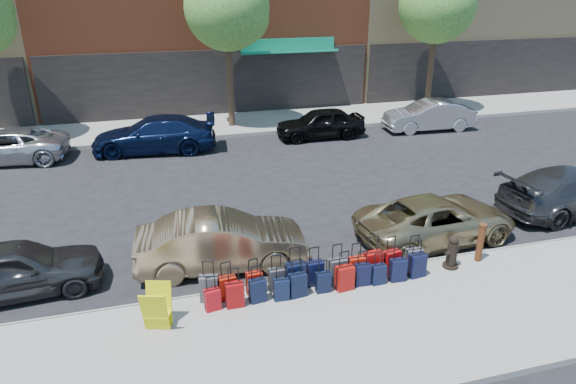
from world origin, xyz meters
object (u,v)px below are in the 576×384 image
object	(u,v)px
tree_center	(230,10)
suitcase_front_5	(315,273)
car_near_2	(436,219)
car_near_0	(15,269)
display_rack	(157,308)
bollard	(480,242)
car_far_1	(154,135)
car_far_2	(320,123)
car_near_3	(573,191)
car_far_3	(429,116)
tree_right	(440,6)
car_far_0	(5,146)
fire_hydrant	(452,253)
car_near_1	(222,242)

from	to	relation	value
tree_center	suitcase_front_5	xyz separation A→B (m)	(-0.66, -14.28, -4.96)
car_near_2	car_near_0	bearing A→B (deg)	83.15
display_rack	car_near_2	xyz separation A→B (m)	(7.61, 2.12, 0.01)
bollard	car_far_1	bearing A→B (deg)	122.80
car_far_2	car_near_3	bearing A→B (deg)	27.90
car_near_2	car_far_3	distance (m)	11.38
tree_right	suitcase_front_5	distance (m)	18.79
car_far_2	car_far_3	distance (m)	5.38
tree_center	car_far_0	bearing A→B (deg)	-165.71
car_far_3	tree_right	bearing A→B (deg)	152.52
car_far_3	car_near_3	bearing A→B (deg)	0.43
tree_right	car_far_3	distance (m)	5.75
car_far_1	car_near_3	bearing A→B (deg)	58.77
fire_hydrant	car_far_1	bearing A→B (deg)	101.18
car_far_0	car_near_0	bearing A→B (deg)	18.37
tree_center	car_far_1	bearing A→B (deg)	-145.18
tree_center	tree_right	distance (m)	10.50
tree_right	car_far_3	bearing A→B (deg)	-120.61
car_near_1	car_far_1	distance (m)	10.06
car_far_1	car_near_0	bearing A→B (deg)	-12.30
tree_right	suitcase_front_5	world-z (taller)	tree_right
tree_center	car_near_0	bearing A→B (deg)	-120.20
car_far_2	car_near_1	bearing A→B (deg)	-30.23
suitcase_front_5	car_far_3	size ratio (longest dim) A/B	0.22
tree_right	bollard	world-z (taller)	tree_right
fire_hydrant	car_far_1	xyz separation A→B (m)	(-6.68, 11.77, 0.19)
car_far_0	car_far_3	distance (m)	18.38
fire_hydrant	car_far_1	distance (m)	13.53
suitcase_front_5	car_near_1	world-z (taller)	car_near_1
display_rack	tree_right	bearing A→B (deg)	62.31
tree_right	display_rack	world-z (taller)	tree_right
tree_center	car_near_2	size ratio (longest dim) A/B	1.61
suitcase_front_5	car_near_2	xyz separation A→B (m)	(4.02, 1.47, 0.18)
car_far_2	display_rack	bearing A→B (deg)	-31.31
tree_right	display_rack	bearing A→B (deg)	-134.66
display_rack	car_far_3	size ratio (longest dim) A/B	0.22
tree_right	car_far_0	xyz separation A→B (m)	(-20.05, -2.43, -4.76)
fire_hydrant	car_near_1	world-z (taller)	car_near_1
car_near_2	car_far_0	world-z (taller)	car_far_0
tree_right	display_rack	xyz separation A→B (m)	(-14.75, -14.93, -4.80)
fire_hydrant	car_near_1	bearing A→B (deg)	143.28
fire_hydrant	display_rack	world-z (taller)	display_rack
fire_hydrant	tree_right	bearing A→B (deg)	43.64
tree_right	car_far_0	bearing A→B (deg)	-173.08
tree_right	fire_hydrant	world-z (taller)	tree_right
tree_right	car_near_3	xyz separation A→B (m)	(-2.12, -12.31, -4.70)
display_rack	car_far_0	bearing A→B (deg)	129.94
car_far_1	car_far_2	world-z (taller)	car_far_1
car_near_1	car_near_3	bearing A→B (deg)	-84.23
bollard	display_rack	size ratio (longest dim) A/B	1.09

